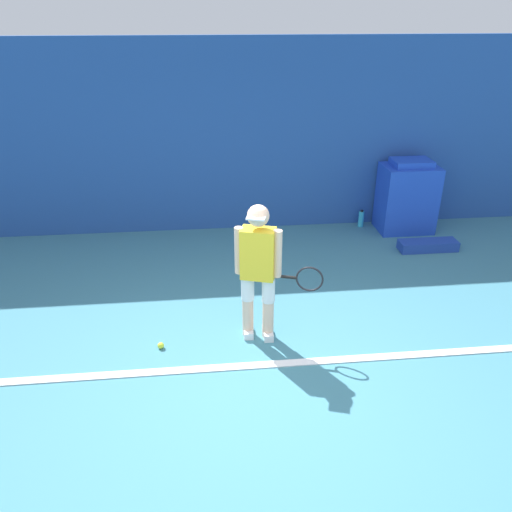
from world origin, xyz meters
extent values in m
plane|color=teal|center=(0.00, 0.00, 0.00)|extent=(24.00, 24.00, 0.00)
cube|color=#234C99|center=(0.00, 3.87, 1.44)|extent=(24.00, 0.10, 2.87)
cube|color=white|center=(0.00, 0.30, 0.01)|extent=(21.60, 0.10, 0.01)
cylinder|color=beige|center=(-0.03, 0.85, 0.22)|extent=(0.12, 0.12, 0.45)
cylinder|color=white|center=(-0.03, 0.85, 0.59)|extent=(0.14, 0.14, 0.28)
cube|color=white|center=(-0.03, 0.85, 0.04)|extent=(0.10, 0.24, 0.08)
cylinder|color=beige|center=(0.18, 0.79, 0.22)|extent=(0.12, 0.12, 0.45)
cylinder|color=white|center=(0.18, 0.79, 0.59)|extent=(0.14, 0.14, 0.28)
cube|color=white|center=(0.18, 0.79, 0.04)|extent=(0.10, 0.24, 0.08)
cube|color=yellow|center=(0.07, 0.82, 0.99)|extent=(0.38, 0.29, 0.54)
sphere|color=beige|center=(0.07, 0.82, 1.40)|extent=(0.22, 0.22, 0.22)
cube|color=white|center=(0.05, 0.72, 1.42)|extent=(0.21, 0.17, 0.02)
cylinder|color=beige|center=(-0.11, 0.88, 1.01)|extent=(0.09, 0.09, 0.50)
cylinder|color=beige|center=(0.26, 0.76, 1.01)|extent=(0.09, 0.09, 0.50)
cylinder|color=black|center=(0.36, 0.73, 0.76)|extent=(0.20, 0.09, 0.03)
torus|color=black|center=(0.58, 0.66, 0.76)|extent=(0.28, 0.10, 0.28)
sphere|color=#D1E533|center=(-0.96, 0.69, 0.03)|extent=(0.07, 0.07, 0.07)
cube|color=blue|center=(2.71, 3.48, 0.52)|extent=(0.84, 0.59, 1.05)
cube|color=blue|center=(2.71, 3.48, 1.10)|extent=(0.59, 0.41, 0.10)
cube|color=#1E3D99|center=(2.79, 2.69, 0.07)|extent=(0.86, 0.26, 0.15)
cylinder|color=#33ADD6|center=(2.07, 3.67, 0.13)|extent=(0.09, 0.09, 0.26)
cylinder|color=black|center=(2.07, 3.67, 0.27)|extent=(0.05, 0.05, 0.02)
camera|label=1|loc=(-0.41, -3.64, 3.20)|focal=35.00mm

